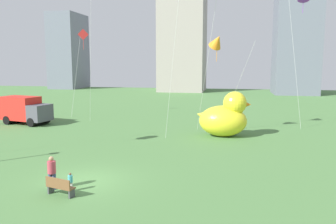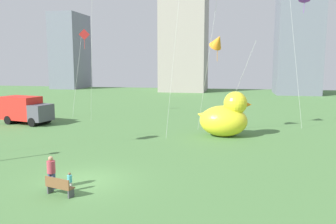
{
  "view_description": "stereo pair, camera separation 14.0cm",
  "coord_description": "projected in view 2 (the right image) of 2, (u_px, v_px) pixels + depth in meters",
  "views": [
    {
      "loc": [
        7.69,
        -16.42,
        6.28
      ],
      "look_at": [
        3.45,
        5.49,
        3.09
      ],
      "focal_mm": 36.39,
      "sensor_mm": 36.0,
      "label": 1
    },
    {
      "loc": [
        7.83,
        -16.39,
        6.28
      ],
      "look_at": [
        3.45,
        5.49,
        3.09
      ],
      "focal_mm": 36.39,
      "sensor_mm": 36.0,
      "label": 2
    }
  ],
  "objects": [
    {
      "name": "city_skyline",
      "position": [
        193.0,
        17.0,
        75.99
      ],
      "size": [
        61.61,
        17.09,
        40.21
      ],
      "color": "slate",
      "rests_on": "ground"
    },
    {
      "name": "person_adult",
      "position": [
        51.0,
        171.0,
        17.05
      ],
      "size": [
        0.42,
        0.42,
        1.7
      ],
      "color": "#38476B",
      "rests_on": "ground"
    },
    {
      "name": "kite_orange",
      "position": [
        218.0,
        41.0,
        29.02
      ],
      "size": [
        4.09,
        4.14,
        8.94
      ],
      "color": "silver",
      "rests_on": "ground"
    },
    {
      "name": "ground_plane",
      "position": [
        85.0,
        181.0,
        18.32
      ],
      "size": [
        140.0,
        140.0,
        0.0
      ],
      "primitive_type": "plane",
      "color": "#4C7940"
    },
    {
      "name": "person_child",
      "position": [
        70.0,
        181.0,
        16.81
      ],
      "size": [
        0.23,
        0.23,
        0.95
      ],
      "color": "silver",
      "rests_on": "ground"
    },
    {
      "name": "park_bench",
      "position": [
        59.0,
        186.0,
        16.26
      ],
      "size": [
        1.54,
        0.82,
        0.9
      ],
      "color": "brown",
      "rests_on": "ground"
    },
    {
      "name": "box_truck",
      "position": [
        26.0,
        110.0,
        35.61
      ],
      "size": [
        5.77,
        3.4,
        2.85
      ],
      "color": "red",
      "rests_on": "ground"
    },
    {
      "name": "giant_inflatable_duck",
      "position": [
        225.0,
        117.0,
        29.38
      ],
      "size": [
        4.74,
        3.04,
        3.93
      ],
      "color": "yellow",
      "rests_on": "ground"
    },
    {
      "name": "kite_red",
      "position": [
        84.0,
        38.0,
        39.91
      ],
      "size": [
        1.96,
        2.41,
        10.29
      ],
      "color": "silver",
      "rests_on": "ground"
    }
  ]
}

